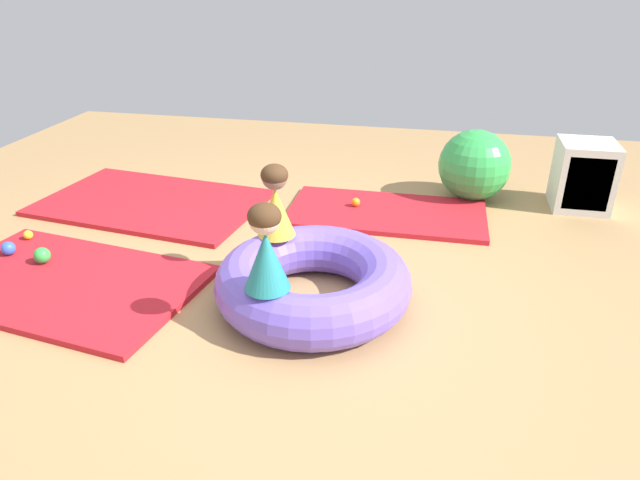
# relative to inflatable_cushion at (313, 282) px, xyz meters

# --- Properties ---
(ground_plane) EXTENTS (8.00, 8.00, 0.00)m
(ground_plane) POSITION_rel_inflatable_cushion_xyz_m (-0.08, 0.11, -0.16)
(ground_plane) COLOR tan
(gym_mat_far_left) EXTENTS (1.59, 0.82, 0.04)m
(gym_mat_far_left) POSITION_rel_inflatable_cushion_xyz_m (0.30, 1.43, -0.14)
(gym_mat_far_left) COLOR red
(gym_mat_far_left) RESTS_ON ground
(gym_mat_front) EXTENTS (1.82, 1.27, 0.04)m
(gym_mat_front) POSITION_rel_inflatable_cushion_xyz_m (-1.60, -0.12, -0.14)
(gym_mat_front) COLOR red
(gym_mat_front) RESTS_ON ground
(gym_mat_near_right) EXTENTS (1.94, 1.35, 0.04)m
(gym_mat_near_right) POSITION_rel_inflatable_cushion_xyz_m (-1.68, 1.23, -0.14)
(gym_mat_near_right) COLOR red
(gym_mat_near_right) RESTS_ON ground
(inflatable_cushion) EXTENTS (1.18, 1.18, 0.31)m
(inflatable_cushion) POSITION_rel_inflatable_cushion_xyz_m (0.00, 0.00, 0.00)
(inflatable_cushion) COLOR #7056D1
(inflatable_cushion) RESTS_ON ground
(child_in_yellow) EXTENTS (0.33, 0.33, 0.47)m
(child_in_yellow) POSITION_rel_inflatable_cushion_xyz_m (-0.30, 0.27, 0.38)
(child_in_yellow) COLOR yellow
(child_in_yellow) RESTS_ON inflatable_cushion
(child_in_teal) EXTENTS (0.28, 0.28, 0.49)m
(child_in_teal) POSITION_rel_inflatable_cushion_xyz_m (-0.17, -0.37, 0.39)
(child_in_teal) COLOR teal
(child_in_teal) RESTS_ON inflatable_cushion
(play_ball_blue) EXTENTS (0.10, 0.10, 0.10)m
(play_ball_blue) POSITION_rel_inflatable_cushion_xyz_m (-2.19, 0.12, -0.07)
(play_ball_blue) COLOR blue
(play_ball_blue) RESTS_ON gym_mat_front
(play_ball_green) EXTENTS (0.11, 0.11, 0.11)m
(play_ball_green) POSITION_rel_inflatable_cushion_xyz_m (-1.88, 0.06, -0.06)
(play_ball_green) COLOR green
(play_ball_green) RESTS_ON gym_mat_front
(play_ball_orange) EXTENTS (0.07, 0.07, 0.07)m
(play_ball_orange) POSITION_rel_inflatable_cushion_xyz_m (0.04, 1.46, -0.08)
(play_ball_orange) COLOR orange
(play_ball_orange) RESTS_ON gym_mat_far_left
(play_ball_yellow) EXTENTS (0.07, 0.07, 0.07)m
(play_ball_yellow) POSITION_rel_inflatable_cushion_xyz_m (-2.22, 0.36, -0.08)
(play_ball_yellow) COLOR yellow
(play_ball_yellow) RESTS_ON gym_mat_front
(exercise_ball_large) EXTENTS (0.61, 0.61, 0.61)m
(exercise_ball_large) POSITION_rel_inflatable_cushion_xyz_m (0.98, 1.94, 0.15)
(exercise_ball_large) COLOR green
(exercise_ball_large) RESTS_ON ground
(storage_cube) EXTENTS (0.44, 0.44, 0.56)m
(storage_cube) POSITION_rel_inflatable_cushion_xyz_m (1.86, 1.91, 0.12)
(storage_cube) COLOR silver
(storage_cube) RESTS_ON ground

